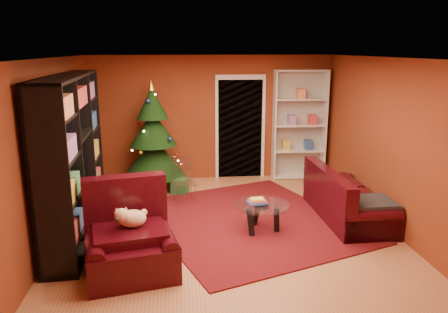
{
  "coord_description": "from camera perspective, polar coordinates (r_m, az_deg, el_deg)",
  "views": [
    {
      "loc": [
        -0.74,
        -6.32,
        2.74
      ],
      "look_at": [
        0.0,
        0.4,
        1.05
      ],
      "focal_mm": 35.0,
      "sensor_mm": 36.0,
      "label": 1
    }
  ],
  "objects": [
    {
      "name": "coffee_table",
      "position": [
        6.73,
        4.88,
        -7.93
      ],
      "size": [
        0.96,
        0.96,
        0.54
      ],
      "primitive_type": null,
      "rotation": [
        0.0,
        0.0,
        0.12
      ],
      "color": "gray",
      "rests_on": "rug"
    },
    {
      "name": "christmas_tree",
      "position": [
        8.65,
        -9.22,
        2.56
      ],
      "size": [
        1.54,
        1.54,
        2.16
      ],
      "primitive_type": null,
      "rotation": [
        0.0,
        0.0,
        0.33
      ],
      "color": "black",
      "rests_on": "floor"
    },
    {
      "name": "dog",
      "position": [
        5.57,
        -11.85,
        -7.94
      ],
      "size": [
        0.45,
        0.38,
        0.3
      ],
      "primitive_type": null,
      "rotation": [
        0.0,
        0.0,
        0.21
      ],
      "color": "beige",
      "rests_on": "armchair"
    },
    {
      "name": "wall_left",
      "position": [
        6.72,
        -21.52,
        0.68
      ],
      "size": [
        0.05,
        5.5,
        2.6
      ],
      "primitive_type": "cube",
      "color": "maroon",
      "rests_on": "ground"
    },
    {
      "name": "floor",
      "position": [
        6.94,
        0.36,
        -9.45
      ],
      "size": [
        5.0,
        5.5,
        0.05
      ],
      "primitive_type": "cube",
      "color": "#AD6840",
      "rests_on": "ground"
    },
    {
      "name": "gift_box_red",
      "position": [
        9.28,
        -7.23,
        -2.54
      ],
      "size": [
        0.29,
        0.29,
        0.23
      ],
      "primitive_type": "cube",
      "rotation": [
        0.0,
        0.0,
        -0.38
      ],
      "color": "maroon",
      "rests_on": "floor"
    },
    {
      "name": "rug",
      "position": [
        7.19,
        3.23,
        -8.3
      ],
      "size": [
        3.94,
        4.24,
        0.02
      ],
      "primitive_type": "cube",
      "rotation": [
        0.0,
        0.0,
        0.35
      ],
      "color": "#5B0E13",
      "rests_on": "floor"
    },
    {
      "name": "sofa",
      "position": [
        7.43,
        15.94,
        -4.68
      ],
      "size": [
        0.91,
        1.99,
        0.85
      ],
      "primitive_type": null,
      "rotation": [
        0.0,
        0.0,
        1.58
      ],
      "color": "black",
      "rests_on": "rug"
    },
    {
      "name": "acrylic_chair",
      "position": [
        7.86,
        -5.23,
        -3.49
      ],
      "size": [
        0.46,
        0.49,
        0.76
      ],
      "primitive_type": null,
      "rotation": [
        0.0,
        0.0,
        0.18
      ],
      "color": "#66605B",
      "rests_on": "rug"
    },
    {
      "name": "media_unit",
      "position": [
        6.82,
        -19.11,
        0.06
      ],
      "size": [
        0.62,
        3.1,
        2.37
      ],
      "primitive_type": null,
      "rotation": [
        0.0,
        0.0,
        0.05
      ],
      "color": "black",
      "rests_on": "floor"
    },
    {
      "name": "wall_right",
      "position": [
        7.26,
        20.62,
        1.68
      ],
      "size": [
        0.05,
        5.5,
        2.6
      ],
      "primitive_type": "cube",
      "color": "maroon",
      "rests_on": "ground"
    },
    {
      "name": "gift_box_teal",
      "position": [
        8.44,
        -9.37,
        -4.0
      ],
      "size": [
        0.36,
        0.36,
        0.31
      ],
      "primitive_type": "cube",
      "rotation": [
        0.0,
        0.0,
        0.19
      ],
      "color": "teal",
      "rests_on": "floor"
    },
    {
      "name": "white_bookshelf",
      "position": [
        9.39,
        9.8,
        4.07
      ],
      "size": [
        1.11,
        0.45,
        2.37
      ],
      "primitive_type": null,
      "rotation": [
        0.0,
        0.0,
        -0.05
      ],
      "color": "white",
      "rests_on": "floor"
    },
    {
      "name": "wall_back",
      "position": [
        9.24,
        -1.61,
        5.05
      ],
      "size": [
        5.0,
        0.05,
        2.6
      ],
      "primitive_type": "cube",
      "color": "maroon",
      "rests_on": "ground"
    },
    {
      "name": "armchair",
      "position": [
        5.61,
        -12.19,
        -10.29
      ],
      "size": [
        1.39,
        1.39,
        0.92
      ],
      "primitive_type": null,
      "rotation": [
        0.0,
        0.0,
        0.21
      ],
      "color": "black",
      "rests_on": "rug"
    },
    {
      "name": "gift_box_green",
      "position": [
        8.49,
        -5.77,
        -3.85
      ],
      "size": [
        0.37,
        0.37,
        0.29
      ],
      "primitive_type": "cube",
      "rotation": [
        0.0,
        0.0,
        -0.35
      ],
      "color": "#1D642D",
      "rests_on": "floor"
    },
    {
      "name": "ceiling",
      "position": [
        6.36,
        0.4,
        13.0
      ],
      "size": [
        5.0,
        5.5,
        0.05
      ],
      "primitive_type": "cube",
      "color": "silver",
      "rests_on": "wall_back"
    },
    {
      "name": "doorway",
      "position": [
        9.3,
        2.12,
        3.55
      ],
      "size": [
        1.06,
        0.6,
        2.16
      ],
      "primitive_type": null,
      "color": "black",
      "rests_on": "floor"
    }
  ]
}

